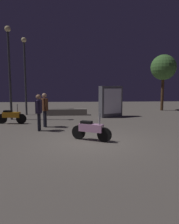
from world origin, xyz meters
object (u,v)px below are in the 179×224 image
at_px(motorcycle_orange_parked_left, 11,116).
at_px(streetlamp_near, 9,62).
at_px(person_rider_beside, 45,107).
at_px(streetlamp_far, 25,67).
at_px(motorcycle_pink_foreground, 91,130).
at_px(person_bystander_far, 39,109).
at_px(kiosk_billboard, 111,102).

distance_m(motorcycle_orange_parked_left, streetlamp_near, 3.49).
xyz_separation_m(person_rider_beside, streetlamp_far, (-2.03, 4.75, 2.40)).
bearing_deg(streetlamp_far, motorcycle_pink_foreground, -61.08).
relative_size(motorcycle_pink_foreground, streetlamp_far, 0.28).
bearing_deg(motorcycle_pink_foreground, person_bystander_far, 167.96).
xyz_separation_m(streetlamp_far, kiosk_billboard, (5.99, -1.41, -2.40)).
height_order(person_bystander_far, kiosk_billboard, kiosk_billboard).
height_order(person_rider_beside, person_bystander_far, person_rider_beside).
relative_size(motorcycle_orange_parked_left, kiosk_billboard, 0.79).
height_order(streetlamp_near, kiosk_billboard, streetlamp_near).
bearing_deg(person_bystander_far, motorcycle_pink_foreground, 143.98).
bearing_deg(streetlamp_far, streetlamp_near, -101.19).
bearing_deg(motorcycle_orange_parked_left, person_rider_beside, -22.13).
relative_size(motorcycle_orange_parked_left, person_rider_beside, 0.95).
bearing_deg(streetlamp_near, person_bystander_far, -56.47).
bearing_deg(person_rider_beside, streetlamp_near, -75.80).
height_order(person_rider_beside, streetlamp_far, streetlamp_far).
height_order(motorcycle_pink_foreground, kiosk_billboard, kiosk_billboard).
relative_size(motorcycle_pink_foreground, motorcycle_orange_parked_left, 0.91).
distance_m(person_bystander_far, kiosk_billboard, 5.92).
xyz_separation_m(person_rider_beside, kiosk_billboard, (3.97, 3.35, 0.00)).
relative_size(person_rider_beside, kiosk_billboard, 0.83).
bearing_deg(person_bystander_far, person_rider_beside, -94.66).
relative_size(person_rider_beside, person_bystander_far, 1.01).
bearing_deg(streetlamp_near, streetlamp_far, 78.81).
bearing_deg(streetlamp_far, person_rider_beside, -66.92).
bearing_deg(person_bystander_far, streetlamp_near, -52.48).
height_order(person_bystander_far, streetlamp_near, streetlamp_near).
distance_m(motorcycle_orange_parked_left, person_rider_beside, 2.36).
bearing_deg(motorcycle_orange_parked_left, person_bystander_far, -40.82).
xyz_separation_m(person_bystander_far, kiosk_billboard, (4.11, 4.26, 0.02)).
xyz_separation_m(person_bystander_far, streetlamp_near, (-2.32, 3.49, 2.52)).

